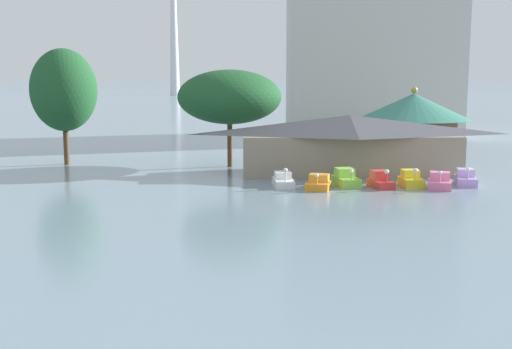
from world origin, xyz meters
The scene contains 12 objects.
pedal_boat_white centered at (3.44, 39.31, 0.44)m, with size 1.65×3.05×1.60m.
pedal_boat_orange centered at (6.02, 37.93, 0.44)m, with size 2.25×2.71×1.35m.
pedal_boat_lime centered at (8.28, 39.32, 0.53)m, with size 2.05×3.17×1.48m.
pedal_boat_red centered at (10.81, 38.52, 0.51)m, with size 1.84×2.63×1.56m.
pedal_boat_yellow centered at (13.23, 38.84, 0.53)m, with size 1.62×2.37×1.59m.
pedal_boat_pink centered at (15.18, 37.97, 0.49)m, with size 2.31×2.74×1.52m.
pedal_boat_lavender centered at (17.73, 39.62, 0.49)m, with size 2.03×3.00×1.54m.
boathouse centered at (9.56, 45.67, 2.67)m, with size 19.90×6.79×5.09m.
green_roof_pavilion centered at (18.45, 58.29, 3.75)m, with size 11.92×11.92×7.31m.
shoreline_tree_tall_left centered at (-16.64, 52.00, 7.10)m, with size 6.24×6.24×11.01m.
shoreline_tree_mid centered at (-0.90, 50.27, 6.50)m, with size 9.64×9.64×9.02m.
background_building_block centered at (18.23, 81.41, 13.21)m, with size 23.08×15.89×26.38m.
Camera 1 is at (0.38, -9.05, 8.38)m, focal length 44.64 mm.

